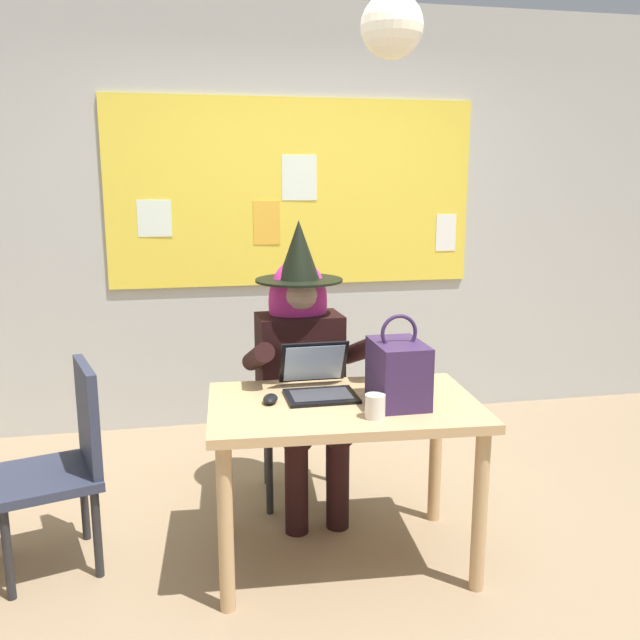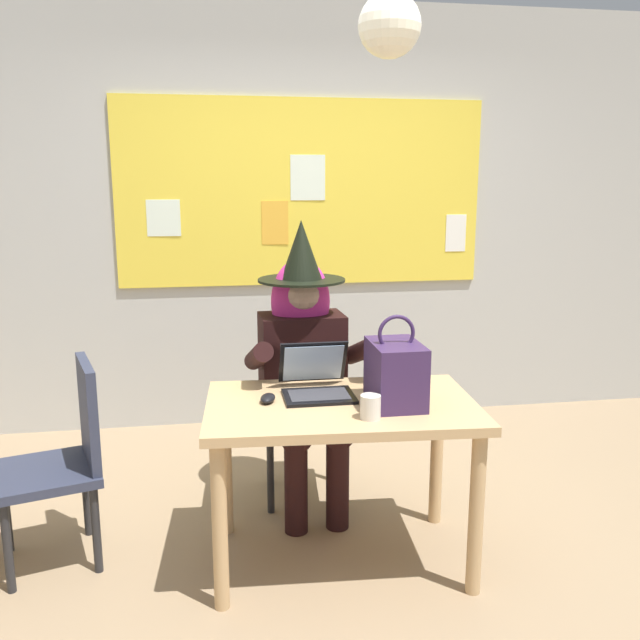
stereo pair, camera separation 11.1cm
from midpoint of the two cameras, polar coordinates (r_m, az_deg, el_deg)
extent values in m
plane|color=#937A5B|center=(3.16, 4.61, -19.46)|extent=(24.00, 24.00, 0.00)
cube|color=#B2B2AD|center=(4.55, -0.85, 8.49)|extent=(6.42, 0.10, 2.75)
cube|color=yellow|center=(4.48, -0.73, 10.71)|extent=(2.40, 0.02, 1.20)
cube|color=gold|center=(4.45, -3.11, 8.22)|extent=(0.17, 0.01, 0.28)
cube|color=white|center=(4.43, -12.40, 8.43)|extent=(0.21, 0.01, 0.23)
cube|color=white|center=(4.47, -0.31, 11.96)|extent=(0.23, 0.01, 0.29)
cube|color=white|center=(4.76, 12.08, 7.21)|extent=(0.14, 0.00, 0.25)
sphere|color=#F2EACC|center=(2.79, 7.15, 23.50)|extent=(0.24, 0.24, 0.24)
cube|color=tan|center=(2.85, 2.94, -7.35)|extent=(1.17, 0.77, 0.04)
cylinder|color=tan|center=(2.70, -7.26, -17.00)|extent=(0.06, 0.06, 0.69)
cylinder|color=tan|center=(2.85, 14.22, -15.65)|extent=(0.06, 0.06, 0.69)
cylinder|color=tan|center=(3.22, -7.01, -11.99)|extent=(0.06, 0.06, 0.69)
cylinder|color=tan|center=(3.35, 10.80, -11.17)|extent=(0.06, 0.06, 0.69)
cube|color=black|center=(3.51, -0.55, -8.27)|extent=(0.46, 0.46, 0.04)
cube|color=black|center=(3.62, -0.75, -3.58)|extent=(0.38, 0.07, 0.45)
cylinder|color=#262628|center=(3.45, 2.53, -12.69)|extent=(0.04, 0.04, 0.41)
cylinder|color=#262628|center=(3.43, -3.26, -12.86)|extent=(0.04, 0.04, 0.41)
cylinder|color=#262628|center=(3.76, 1.91, -10.55)|extent=(0.04, 0.04, 0.41)
cylinder|color=#262628|center=(3.74, -3.36, -10.68)|extent=(0.04, 0.04, 0.41)
cylinder|color=black|center=(3.29, 2.49, -13.63)|extent=(0.11, 0.11, 0.45)
cylinder|color=black|center=(3.25, -1.03, -13.95)|extent=(0.11, 0.11, 0.45)
cylinder|color=black|center=(3.34, 1.81, -8.43)|extent=(0.17, 0.43, 0.15)
cylinder|color=black|center=(3.30, -1.60, -8.68)|extent=(0.17, 0.43, 0.15)
cube|color=black|center=(3.44, -0.61, -3.77)|extent=(0.43, 0.28, 0.52)
cylinder|color=black|center=(3.25, 4.50, -2.65)|extent=(0.11, 0.47, 0.24)
cylinder|color=black|center=(3.15, -4.26, -3.12)|extent=(0.11, 0.47, 0.24)
sphere|color=#D1A889|center=(3.36, -0.62, 2.14)|extent=(0.20, 0.20, 0.20)
ellipsoid|color=#D82D8C|center=(3.40, -0.72, 1.56)|extent=(0.31, 0.23, 0.44)
cylinder|color=black|center=(3.35, -0.63, 3.41)|extent=(0.44, 0.44, 0.01)
cone|color=black|center=(3.33, -0.63, 5.93)|extent=(0.21, 0.21, 0.30)
cube|color=black|center=(2.89, 1.02, -6.48)|extent=(0.30, 0.23, 0.01)
cube|color=#333338|center=(2.89, 1.02, -6.33)|extent=(0.25, 0.16, 0.00)
cube|color=black|center=(3.01, 0.46, -3.56)|extent=(0.30, 0.11, 0.20)
cube|color=#99B7E0|center=(3.01, 0.49, -3.69)|extent=(0.26, 0.10, 0.18)
ellipsoid|color=black|center=(2.84, -3.31, -6.63)|extent=(0.09, 0.12, 0.03)
cube|color=#38234C|center=(2.80, 7.54, -4.53)|extent=(0.20, 0.30, 0.26)
torus|color=#38234C|center=(2.76, 7.64, -1.14)|extent=(0.16, 0.02, 0.16)
cylinder|color=silver|center=(2.65, 5.51, -7.34)|extent=(0.08, 0.08, 0.09)
cube|color=#2D3347|center=(3.15, -21.24, -12.02)|extent=(0.52, 0.52, 0.04)
cube|color=#2D3347|center=(3.07, -18.03, -7.45)|extent=(0.14, 0.37, 0.45)
cylinder|color=#262628|center=(3.08, -23.95, -17.22)|extent=(0.04, 0.04, 0.39)
cylinder|color=#262628|center=(3.39, -24.15, -14.52)|extent=(0.04, 0.04, 0.39)
cylinder|color=#262628|center=(3.10, -17.40, -16.55)|extent=(0.04, 0.04, 0.39)
cylinder|color=#262628|center=(3.40, -18.26, -13.94)|extent=(0.04, 0.04, 0.39)
camera|label=1|loc=(0.06, -88.96, 0.22)|focal=37.81mm
camera|label=2|loc=(0.06, 91.04, -0.22)|focal=37.81mm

